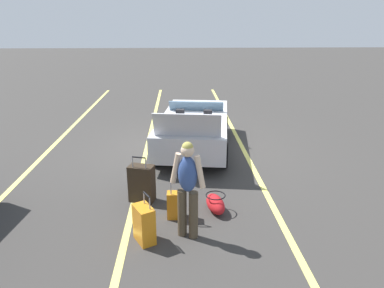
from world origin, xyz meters
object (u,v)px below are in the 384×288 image
(convertible_car, at_px, (195,126))
(suitcase_medium_bright, at_px, (144,224))
(traveler_person, at_px, (188,185))
(suitcase_small_carryon, at_px, (177,205))
(suitcase_large_black, at_px, (142,183))
(duffel_bag, at_px, (215,204))

(convertible_car, bearing_deg, suitcase_medium_bright, 174.88)
(traveler_person, bearing_deg, suitcase_medium_bright, 123.96)
(suitcase_small_carryon, relative_size, traveler_person, 0.49)
(suitcase_large_black, distance_m, traveler_person, 1.64)
(suitcase_medium_bright, bearing_deg, convertible_car, -131.20)
(suitcase_large_black, relative_size, traveler_person, 0.58)
(suitcase_large_black, xyz_separation_m, duffel_bag, (-0.48, -1.40, -0.21))
(convertible_car, relative_size, suitcase_medium_bright, 5.23)
(convertible_car, distance_m, duffel_bag, 3.73)
(duffel_bag, distance_m, traveler_person, 1.23)
(suitcase_large_black, distance_m, suitcase_small_carryon, 0.97)
(suitcase_medium_bright, distance_m, duffel_bag, 1.55)
(duffel_bag, bearing_deg, convertible_car, 3.09)
(suitcase_medium_bright, xyz_separation_m, traveler_person, (0.12, -0.70, 0.62))
(suitcase_medium_bright, bearing_deg, suitcase_small_carryon, -154.67)
(duffel_bag, bearing_deg, suitcase_small_carryon, 105.59)
(duffel_bag, height_order, traveler_person, traveler_person)
(suitcase_large_black, relative_size, suitcase_medium_bright, 1.16)
(suitcase_medium_bright, bearing_deg, suitcase_large_black, -111.77)
(suitcase_medium_bright, relative_size, suitcase_small_carryon, 1.03)
(duffel_bag, relative_size, traveler_person, 0.42)
(suitcase_large_black, xyz_separation_m, suitcase_medium_bright, (-1.39, -0.16, -0.06))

